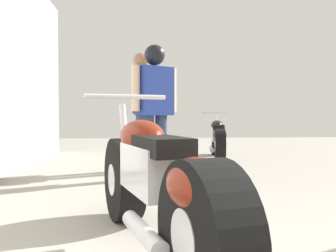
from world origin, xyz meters
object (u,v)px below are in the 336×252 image
object	(u,v)px
motorcycle_maroon_cruiser	(154,185)
mechanic_with_helmet	(155,98)
mechanic_in_blue	(141,104)
motorcycle_black_naked	(218,139)

from	to	relation	value
motorcycle_maroon_cruiser	mechanic_with_helmet	xyz separation A→B (m)	(0.12, 2.64, 0.63)
mechanic_in_blue	mechanic_with_helmet	distance (m)	0.67
motorcycle_maroon_cruiser	mechanic_in_blue	bearing A→B (deg)	90.91
motorcycle_black_naked	mechanic_with_helmet	size ratio (longest dim) A/B	1.12
mechanic_in_blue	mechanic_with_helmet	world-z (taller)	mechanic_in_blue
mechanic_in_blue	mechanic_with_helmet	size ratio (longest dim) A/B	1.00
motorcycle_maroon_cruiser	mechanic_with_helmet	distance (m)	2.71
mechanic_in_blue	motorcycle_maroon_cruiser	bearing A→B (deg)	-89.09
motorcycle_black_naked	mechanic_in_blue	distance (m)	2.12
motorcycle_maroon_cruiser	mechanic_in_blue	distance (m)	3.33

